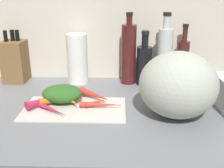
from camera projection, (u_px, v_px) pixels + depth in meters
ground_plane at (92, 109)px, 110.95cm from camera, size 170.00×80.00×3.00cm
wall_back at (98, 22)px, 136.20cm from camera, size 170.00×3.00×60.00cm
cutting_board at (75, 108)px, 107.50cm from camera, size 41.34×23.46×0.80cm
carrot_0 at (97, 102)px, 109.35cm from camera, size 10.20×8.46×2.06cm
carrot_1 at (58, 95)px, 116.80cm from camera, size 14.89×5.93×2.46cm
carrot_2 at (54, 100)px, 110.46cm from camera, size 11.81×8.68×3.46cm
carrot_3 at (42, 101)px, 108.73cm from camera, size 11.86×12.56×3.57cm
carrot_4 at (102, 105)px, 106.97cm from camera, size 18.02×2.73×2.37cm
carrot_5 at (70, 101)px, 109.42cm from camera, size 9.74×10.10×3.51cm
carrot_6 at (52, 110)px, 102.90cm from camera, size 14.04×11.27×2.10cm
carrot_7 at (94, 95)px, 115.08cm from camera, size 15.43×13.18×3.56cm
carrot_greens_pile at (62, 94)px, 111.79cm from camera, size 16.87×12.98×7.14cm
winter_squash at (178, 85)px, 98.64cm from camera, size 29.22×28.83×25.00cm
knife_block at (15, 61)px, 136.96cm from camera, size 11.14×13.31×26.70cm
paper_towel_roll at (77, 59)px, 134.06cm from camera, size 10.43×10.43×25.09cm
bottle_0 at (129, 54)px, 132.15cm from camera, size 7.39×7.39×35.56cm
bottle_1 at (144, 64)px, 132.17cm from camera, size 7.55×7.55×27.04cm
bottle_2 at (164, 56)px, 129.14cm from camera, size 7.10×7.10×35.83cm
bottle_3 at (183, 60)px, 133.86cm from camera, size 5.81×5.81×29.97cm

